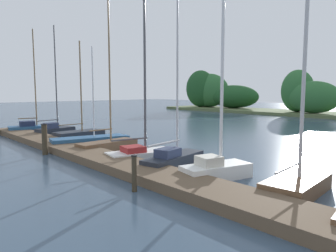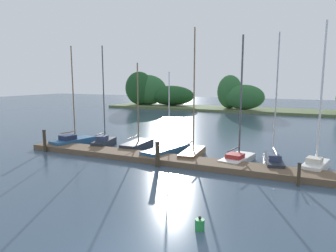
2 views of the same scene
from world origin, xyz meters
name	(u,v)px [view 1 (image 1 of 2)]	position (x,y,z in m)	size (l,w,h in m)	color
dock_pier	(107,160)	(0.00, 9.97, 0.17)	(28.83, 1.80, 0.35)	brown
far_shore	(282,96)	(-10.25, 43.92, 2.46)	(59.21, 8.00, 6.63)	#56663D
sailboat_0	(35,128)	(-12.58, 11.34, 0.40)	(1.99, 3.79, 7.70)	#285684
sailboat_1	(56,129)	(-10.06, 11.95, 0.45)	(1.47, 2.95, 7.67)	#232833
sailboat_2	(81,134)	(-7.39, 12.50, 0.34)	(1.41, 3.37, 6.37)	#232833
sailboat_3	(92,141)	(-4.57, 11.78, 0.30)	(2.09, 4.58, 5.67)	#285684
sailboat_4	(110,143)	(-2.74, 11.81, 0.39)	(1.25, 3.56, 8.47)	brown
sailboat_5	(143,151)	(0.30, 11.71, 0.42)	(1.81, 3.49, 7.82)	white
sailboat_6	(175,157)	(2.39, 11.80, 0.41)	(1.55, 3.59, 7.87)	#232833
sailboat_7	(218,164)	(4.70, 11.77, 0.54)	(1.59, 2.91, 8.35)	white
sailboat_8	(298,181)	(7.43, 12.36, 0.36)	(1.56, 3.19, 6.12)	brown
mooring_piling_1	(45,139)	(-3.89, 8.77, 0.78)	(0.31, 0.31, 1.54)	#3D3323
mooring_piling_2	(134,173)	(3.89, 8.62, 0.59)	(0.19, 0.19, 1.18)	#3D3323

